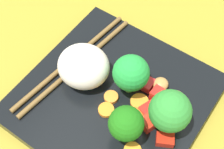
{
  "coord_description": "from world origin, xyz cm",
  "views": [
    {
      "loc": [
        20.35,
        13.94,
        44.94
      ],
      "look_at": [
        -1.74,
        -1.56,
        3.94
      ],
      "focal_mm": 53.32,
      "sensor_mm": 36.0,
      "label": 1
    }
  ],
  "objects_px": {
    "square_plate": "(114,98)",
    "chopstick_pair": "(74,63)",
    "broccoli_floret_0": "(170,111)",
    "rice_mound": "(82,68)",
    "carrot_slice_3": "(106,110)"
  },
  "relations": [
    {
      "from": "square_plate",
      "to": "chopstick_pair",
      "type": "distance_m",
      "value": 0.08
    },
    {
      "from": "square_plate",
      "to": "chopstick_pair",
      "type": "xyz_separation_m",
      "value": [
        -0.01,
        -0.08,
        0.01
      ]
    },
    {
      "from": "broccoli_floret_0",
      "to": "chopstick_pair",
      "type": "relative_size",
      "value": 0.31
    },
    {
      "from": "square_plate",
      "to": "rice_mound",
      "type": "xyz_separation_m",
      "value": [
        0.0,
        -0.05,
        0.04
      ]
    },
    {
      "from": "rice_mound",
      "to": "chopstick_pair",
      "type": "distance_m",
      "value": 0.04
    },
    {
      "from": "square_plate",
      "to": "chopstick_pair",
      "type": "bearing_deg",
      "value": -96.39
    },
    {
      "from": "broccoli_floret_0",
      "to": "carrot_slice_3",
      "type": "bearing_deg",
      "value": -70.29
    },
    {
      "from": "carrot_slice_3",
      "to": "chopstick_pair",
      "type": "distance_m",
      "value": 0.1
    },
    {
      "from": "square_plate",
      "to": "carrot_slice_3",
      "type": "relative_size",
      "value": 11.32
    },
    {
      "from": "square_plate",
      "to": "broccoli_floret_0",
      "type": "height_order",
      "value": "broccoli_floret_0"
    },
    {
      "from": "square_plate",
      "to": "carrot_slice_3",
      "type": "height_order",
      "value": "carrot_slice_3"
    },
    {
      "from": "chopstick_pair",
      "to": "carrot_slice_3",
      "type": "bearing_deg",
      "value": 73.68
    },
    {
      "from": "rice_mound",
      "to": "carrot_slice_3",
      "type": "relative_size",
      "value": 3.37
    },
    {
      "from": "rice_mound",
      "to": "broccoli_floret_0",
      "type": "height_order",
      "value": "broccoli_floret_0"
    },
    {
      "from": "carrot_slice_3",
      "to": "rice_mound",
      "type": "bearing_deg",
      "value": -111.26
    }
  ]
}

